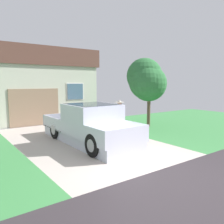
# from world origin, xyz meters

# --- Properties ---
(ground) EXTENTS (29.20, 18.60, 0.18)m
(ground) POSITION_xyz_m (0.00, -1.86, -0.01)
(ground) COLOR #B9ACA3
(pickup_truck) EXTENTS (2.04, 5.39, 1.65)m
(pickup_truck) POSITION_xyz_m (0.08, 3.60, 0.73)
(pickup_truck) COLOR silver
(pickup_truck) RESTS_ON ground
(person_with_hat) EXTENTS (0.47, 0.42, 1.75)m
(person_with_hat) POSITION_xyz_m (1.60, 3.71, 0.93)
(person_with_hat) COLOR brown
(person_with_hat) RESTS_ON ground
(handbag) EXTENTS (0.39, 0.19, 0.44)m
(handbag) POSITION_xyz_m (1.80, 3.48, 0.13)
(handbag) COLOR brown
(handbag) RESTS_ON ground
(house_with_garage) EXTENTS (9.20, 5.91, 4.68)m
(house_with_garage) POSITION_xyz_m (-0.62, 11.96, 2.37)
(house_with_garage) COLOR beige
(house_with_garage) RESTS_ON ground
(neighbor_tree) EXTENTS (2.16, 2.34, 3.91)m
(neighbor_tree) POSITION_xyz_m (4.59, 5.09, 2.63)
(neighbor_tree) COLOR brown
(neighbor_tree) RESTS_ON ground
(wheeled_trash_bin) EXTENTS (0.60, 0.72, 1.02)m
(wheeled_trash_bin) POSITION_xyz_m (3.10, 7.88, 0.55)
(wheeled_trash_bin) COLOR navy
(wheeled_trash_bin) RESTS_ON ground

